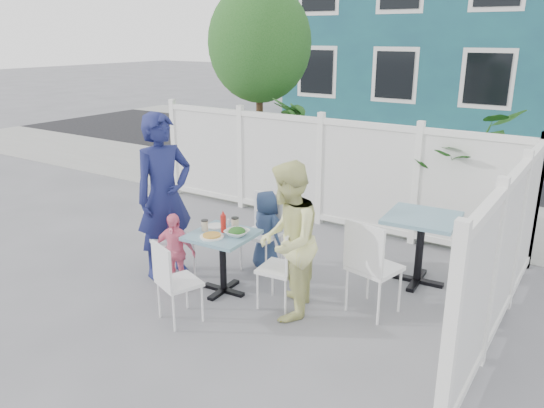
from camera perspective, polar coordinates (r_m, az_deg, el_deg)
The scene contains 30 objects.
ground at distance 6.31m, azimuth -6.40°, elevation -8.07°, with size 80.00×80.00×0.00m, color slate.
near_sidewalk at distance 9.33m, azimuth 8.60°, elevation 0.54°, with size 24.00×2.60×0.01m, color gray.
street at distance 12.68m, azimuth 15.74°, elevation 4.65°, with size 24.00×5.00×0.01m, color black.
far_sidewalk at distance 15.61m, azimuth 19.34°, elevation 6.70°, with size 24.00×1.60×0.01m, color gray.
building at distance 18.79m, azimuth 21.55°, elevation 17.41°, with size 11.00×6.00×6.00m.
fence_back at distance 7.87m, azimuth 5.17°, elevation 3.33°, with size 5.86×0.08×1.60m.
fence_right at distance 5.34m, azimuth 23.71°, elevation -5.25°, with size 0.08×3.66×1.60m.
tree at distance 9.28m, azimuth -1.40°, elevation 16.87°, with size 1.80×1.62×3.59m.
utility_cabinet at distance 10.70m, azimuth -4.05°, elevation 6.28°, with size 0.66×0.47×1.22m, color gold.
potted_shrub_a at distance 8.84m, azimuth 2.56°, elevation 5.63°, with size 0.99×0.99×1.76m, color #194A16.
potted_shrub_b at distance 7.77m, azimuth 18.67°, elevation 3.18°, with size 1.62×1.41×1.80m, color #194A16.
main_table at distance 5.80m, azimuth -5.35°, elevation -4.61°, with size 0.69×0.69×0.69m.
spare_table at distance 6.19m, azimuth 15.75°, elevation -2.84°, with size 0.82×0.82×0.81m.
chair_left at distance 6.31m, azimuth -11.23°, elevation -2.68°, with size 0.54×0.55×0.98m.
chair_right at distance 5.47m, azimuth 1.46°, elevation -6.31°, with size 0.42×0.43×0.87m.
chair_back at distance 6.41m, azimuth -0.83°, elevation -2.32°, with size 0.43×0.42×0.92m.
chair_near at distance 5.28m, azimuth -10.69°, elevation -7.72°, with size 0.49×0.48×0.84m.
chair_spare at distance 5.38m, azimuth 10.50°, elevation -6.09°, with size 0.54×0.53×1.01m.
man at distance 6.20m, azimuth -11.52°, elevation 0.82°, with size 0.70×0.46×1.93m, color navy.
woman at distance 5.23m, azimuth 1.67°, elevation -4.00°, with size 0.78×0.60×1.60m, color #D1D63B.
boy at distance 6.37m, azimuth -0.61°, elevation -2.86°, with size 0.48×0.31×0.98m, color navy.
toddler at distance 5.99m, azimuth -10.44°, elevation -5.04°, with size 0.52×0.22×0.89m, color pink.
plate_main at distance 5.64m, azimuth -6.49°, elevation -3.51°, with size 0.25×0.25×0.02m, color white.
plate_side at distance 5.94m, azimuth -6.08°, elevation -2.38°, with size 0.20×0.20×0.01m, color white.
salad_bowl at distance 5.66m, azimuth -3.79°, elevation -3.11°, with size 0.25×0.25×0.06m, color white.
coffee_cup_a at distance 5.82m, azimuth -7.25°, elevation -2.34°, with size 0.07×0.07×0.11m, color beige.
coffee_cup_b at distance 5.84m, azimuth -3.99°, elevation -2.13°, with size 0.08×0.08×0.12m, color beige.
ketchup_bottle at distance 5.75m, azimuth -5.26°, elevation -2.10°, with size 0.06×0.06×0.20m, color #AC1C16.
salt_shaker at distance 5.97m, azimuth -4.73°, elevation -1.95°, with size 0.03×0.03×0.07m, color white.
pepper_shaker at distance 5.97m, azimuth -4.16°, elevation -1.91°, with size 0.03×0.03×0.07m, color black.
Camera 1 is at (3.68, -4.32, 2.74)m, focal length 35.00 mm.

